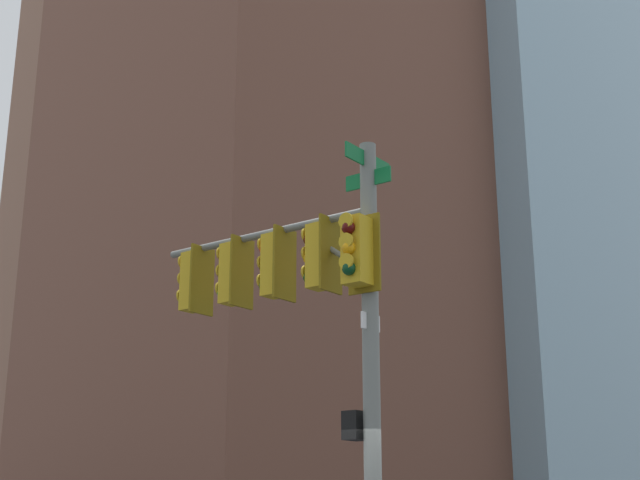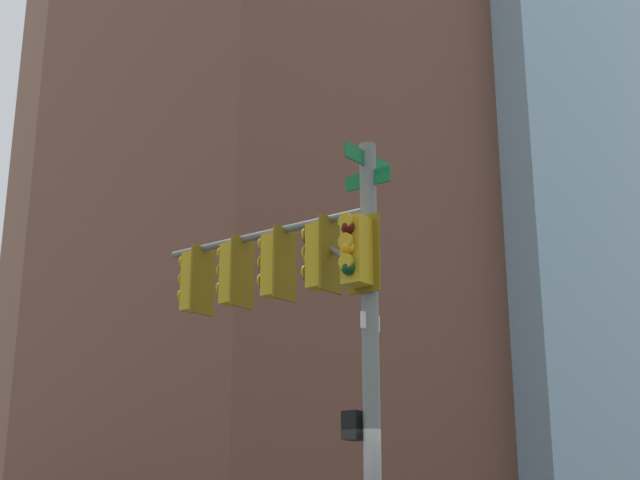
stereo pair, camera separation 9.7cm
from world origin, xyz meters
name	(u,v)px [view 2 (the right image)]	position (x,y,z in m)	size (l,w,h in m)	color
signal_pole_assembly	(302,295)	(0.05, -1.13, 4.56)	(1.40, 4.44, 6.73)	slate
building_brick_nearside	(276,216)	(-27.68, -34.30, 19.89)	(27.26, 21.11, 39.77)	#845B47
building_brick_midblock	(293,178)	(-24.33, -28.90, 20.21)	(23.24, 19.28, 40.41)	brown
building_glass_tower	(490,78)	(-45.70, -29.62, 34.35)	(28.54, 24.95, 68.69)	#8CB2C6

